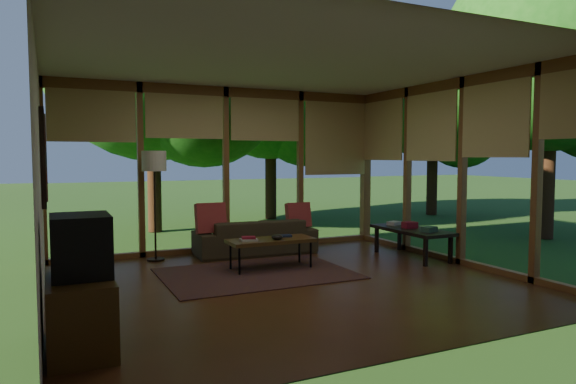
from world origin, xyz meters
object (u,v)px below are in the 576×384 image
floor_lamp (154,167)px  coffee_table (271,241)px  television (81,245)px  side_console (412,231)px  media_cabinet (80,312)px  sofa (255,236)px

floor_lamp → coffee_table: bearing=-43.4°
television → floor_lamp: 3.59m
side_console → coffee_table: bearing=175.6°
media_cabinet → floor_lamp: bearing=69.7°
floor_lamp → side_console: floor_lamp is taller
media_cabinet → coffee_table: media_cabinet is taller
sofa → side_console: bearing=150.2°
media_cabinet → side_console: bearing=21.1°
floor_lamp → coffee_table: floor_lamp is taller
sofa → floor_lamp: size_ratio=1.16×
floor_lamp → coffee_table: size_ratio=1.38×
coffee_table → floor_lamp: bearing=136.6°
television → media_cabinet: bearing=180.0°
television → side_console: size_ratio=0.39×
television → floor_lamp: floor_lamp is taller
sofa → media_cabinet: (-2.79, -3.21, 0.02)m
sofa → media_cabinet: bearing=51.6°
media_cabinet → floor_lamp: floor_lamp is taller
coffee_table → sofa: bearing=79.5°
side_console → floor_lamp: bearing=158.3°
media_cabinet → side_console: 5.22m
floor_lamp → coffee_table: (1.35, -1.27, -1.01)m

